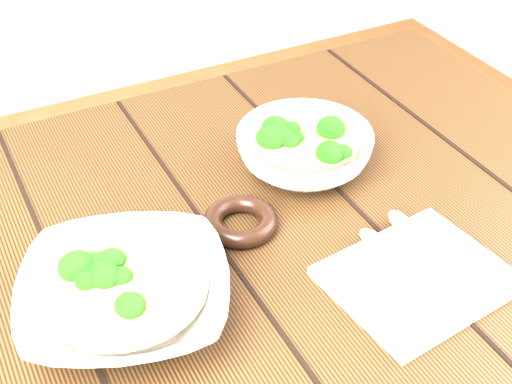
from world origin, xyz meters
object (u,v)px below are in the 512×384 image
object	(u,v)px
table	(232,299)
trivet	(241,221)
napkin	(418,278)
soup_bowl_front	(125,296)
soup_bowl_back	(304,150)

from	to	relation	value
table	trivet	xyz separation A→B (m)	(0.02, 0.01, 0.13)
napkin	soup_bowl_front	bearing A→B (deg)	155.05
trivet	napkin	xyz separation A→B (m)	(0.15, -0.19, -0.01)
trivet	napkin	distance (m)	0.24
soup_bowl_front	napkin	xyz separation A→B (m)	(0.33, -0.11, -0.03)
table	soup_bowl_back	bearing A→B (deg)	27.89
napkin	table	bearing A→B (deg)	126.05
soup_bowl_back	napkin	bearing A→B (deg)	-89.01
soup_bowl_front	napkin	bearing A→B (deg)	-18.45
soup_bowl_front	napkin	world-z (taller)	soup_bowl_front
table	soup_bowl_back	distance (m)	0.24
soup_bowl_back	trivet	bearing A→B (deg)	-151.01
table	trivet	bearing A→B (deg)	18.99
soup_bowl_front	napkin	size ratio (longest dim) A/B	1.47
trivet	soup_bowl_back	bearing A→B (deg)	28.99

